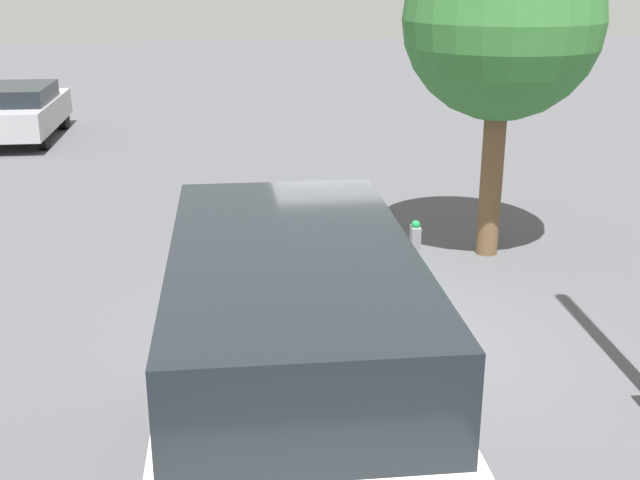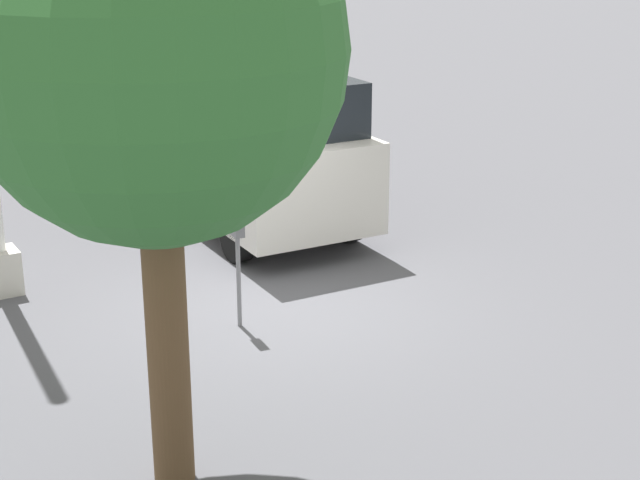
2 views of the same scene
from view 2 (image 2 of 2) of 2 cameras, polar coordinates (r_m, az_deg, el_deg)
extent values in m
plane|color=#4C4C51|center=(11.58, -3.06, -3.97)|extent=(80.00, 80.00, 0.00)
cylinder|color=gray|center=(10.92, -4.75, -2.42)|extent=(0.05, 0.05, 1.07)
cube|color=slate|center=(10.70, -4.85, 0.91)|extent=(0.21, 0.13, 0.26)
sphere|color=#14662D|center=(10.65, -4.87, 1.69)|extent=(0.11, 0.11, 0.11)
cylinder|color=gray|center=(16.81, -15.04, 4.67)|extent=(0.05, 0.05, 1.10)
cube|color=slate|center=(16.66, -15.24, 6.92)|extent=(0.21, 0.13, 0.26)
sphere|color=navy|center=(16.63, -15.29, 7.44)|extent=(0.11, 0.11, 0.11)
cube|color=beige|center=(12.52, -18.10, -1.77)|extent=(0.44, 0.44, 0.55)
cube|color=beige|center=(14.41, -4.14, 4.65)|extent=(4.63, 2.08, 1.24)
cube|color=black|center=(14.10, -4.04, 8.44)|extent=(3.72, 1.90, 0.74)
cube|color=orange|center=(16.32, -9.43, 4.43)|extent=(0.08, 0.12, 0.20)
cylinder|color=black|center=(15.54, -9.15, 3.14)|extent=(0.68, 0.25, 0.68)
cylinder|color=black|center=(16.16, -3.47, 3.96)|extent=(0.68, 0.25, 0.68)
cylinder|color=black|center=(13.01, -4.85, 0.20)|extent=(0.68, 0.25, 0.68)
cylinder|color=black|center=(13.75, 1.63, 1.30)|extent=(0.68, 0.25, 0.68)
cylinder|color=brown|center=(7.83, -8.87, -5.73)|extent=(0.33, 0.33, 2.52)
sphere|color=#337033|center=(7.20, -9.79, 10.84)|extent=(2.85, 2.85, 2.85)
cylinder|color=red|center=(16.39, -14.95, 3.52)|extent=(0.17, 0.17, 0.65)
sphere|color=red|center=(16.30, -15.06, 4.77)|extent=(0.16, 0.16, 0.16)
camera|label=1|loc=(19.16, -10.39, 17.95)|focal=45.00mm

